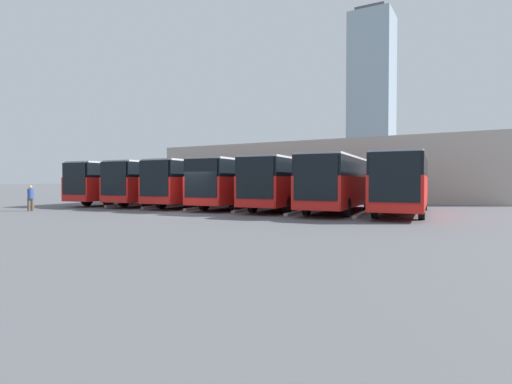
{
  "coord_description": "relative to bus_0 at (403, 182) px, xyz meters",
  "views": [
    {
      "loc": [
        -15.2,
        18.61,
        1.91
      ],
      "look_at": [
        -1.37,
        -5.87,
        1.17
      ],
      "focal_mm": 28.0,
      "sensor_mm": 36.0,
      "label": 1
    }
  ],
  "objects": [
    {
      "name": "curb_divider_4",
      "position": [
        16.76,
        1.61,
        -1.82
      ],
      "size": [
        0.81,
        6.04,
        0.15
      ],
      "primitive_type": "cube",
      "rotation": [
        0.0,
        0.0,
        0.1
      ],
      "color": "#9E9E99",
      "rests_on": "ground_plane"
    },
    {
      "name": "bus_5",
      "position": [
        18.62,
        -0.08,
        0.0
      ],
      "size": [
        3.65,
        11.98,
        3.41
      ],
      "rotation": [
        0.0,
        0.0,
        0.1
      ],
      "color": "red",
      "rests_on": "ground_plane"
    },
    {
      "name": "pedestrian",
      "position": [
        21.33,
        9.58,
        -1.0
      ],
      "size": [
        0.51,
        0.51,
        1.66
      ],
      "rotation": [
        0.0,
        0.0,
        0.99
      ],
      "color": "brown",
      "rests_on": "ground_plane"
    },
    {
      "name": "bus_3",
      "position": [
        11.17,
        -0.17,
        0.0
      ],
      "size": [
        3.65,
        11.98,
        3.41
      ],
      "rotation": [
        0.0,
        0.0,
        0.1
      ],
      "color": "red",
      "rests_on": "ground_plane"
    },
    {
      "name": "curb_divider_5",
      "position": [
        20.49,
        1.66,
        -1.82
      ],
      "size": [
        0.81,
        6.04,
        0.15
      ],
      "primitive_type": "cube",
      "rotation": [
        0.0,
        0.0,
        0.1
      ],
      "color": "#9E9E99",
      "rests_on": "ground_plane"
    },
    {
      "name": "curb_divider_2",
      "position": [
        9.31,
        1.58,
        -1.82
      ],
      "size": [
        0.81,
        6.04,
        0.15
      ],
      "primitive_type": "cube",
      "rotation": [
        0.0,
        0.0,
        0.1
      ],
      "color": "#9E9E99",
      "rests_on": "ground_plane"
    },
    {
      "name": "bus_2",
      "position": [
        7.45,
        -0.16,
        0.0
      ],
      "size": [
        3.65,
        11.98,
        3.41
      ],
      "rotation": [
        0.0,
        0.0,
        0.1
      ],
      "color": "red",
      "rests_on": "ground_plane"
    },
    {
      "name": "station_building",
      "position": [
        11.18,
        -17.47,
        1.1
      ],
      "size": [
        34.97,
        14.98,
        5.94
      ],
      "color": "#A8A399",
      "rests_on": "ground_plane"
    },
    {
      "name": "bus_6",
      "position": [
        22.35,
        0.26,
        0.0
      ],
      "size": [
        3.65,
        11.98,
        3.41
      ],
      "rotation": [
        0.0,
        0.0,
        0.1
      ],
      "color": "red",
      "rests_on": "ground_plane"
    },
    {
      "name": "ground_plane",
      "position": [
        11.18,
        6.21,
        -1.9
      ],
      "size": [
        600.0,
        600.0,
        0.0
      ],
      "primitive_type": "plane",
      "color": "#5B5B60"
    },
    {
      "name": "bus_0",
      "position": [
        0.0,
        0.0,
        0.0
      ],
      "size": [
        3.65,
        11.98,
        3.41
      ],
      "rotation": [
        0.0,
        0.0,
        0.1
      ],
      "color": "red",
      "rests_on": "ground_plane"
    },
    {
      "name": "office_tower",
      "position": [
        40.51,
        -163.11,
        38.03
      ],
      "size": [
        18.74,
        18.74,
        81.05
      ],
      "color": "#93A8B7",
      "rests_on": "ground_plane"
    },
    {
      "name": "curb_divider_3",
      "position": [
        13.04,
        1.58,
        -1.82
      ],
      "size": [
        0.81,
        6.04,
        0.15
      ],
      "primitive_type": "cube",
      "rotation": [
        0.0,
        0.0,
        0.1
      ],
      "color": "#9E9E99",
      "rests_on": "ground_plane"
    },
    {
      "name": "curb_divider_1",
      "position": [
        5.59,
        2.01,
        -1.82
      ],
      "size": [
        0.81,
        6.04,
        0.15
      ],
      "primitive_type": "cube",
      "rotation": [
        0.0,
        0.0,
        0.1
      ],
      "color": "#9E9E99",
      "rests_on": "ground_plane"
    },
    {
      "name": "bus_1",
      "position": [
        3.72,
        0.27,
        0.0
      ],
      "size": [
        3.65,
        11.98,
        3.41
      ],
      "rotation": [
        0.0,
        0.0,
        0.1
      ],
      "color": "red",
      "rests_on": "ground_plane"
    },
    {
      "name": "curb_divider_0",
      "position": [
        1.86,
        1.74,
        -1.82
      ],
      "size": [
        0.81,
        6.04,
        0.15
      ],
      "primitive_type": "cube",
      "rotation": [
        0.0,
        0.0,
        0.1
      ],
      "color": "#9E9E99",
      "rests_on": "ground_plane"
    },
    {
      "name": "bus_4",
      "position": [
        14.9,
        -0.13,
        0.0
      ],
      "size": [
        3.65,
        11.98,
        3.41
      ],
      "rotation": [
        0.0,
        0.0,
        0.1
      ],
      "color": "red",
      "rests_on": "ground_plane"
    }
  ]
}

